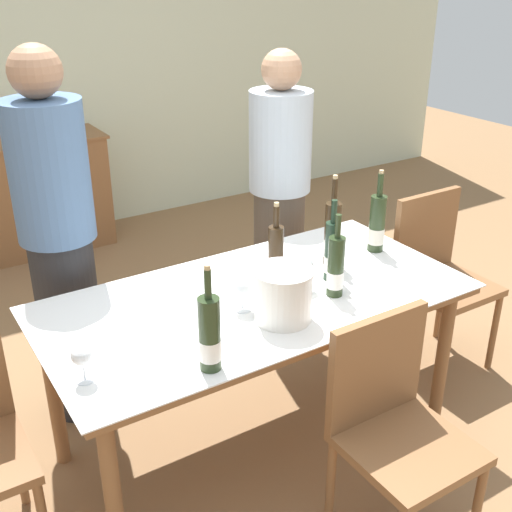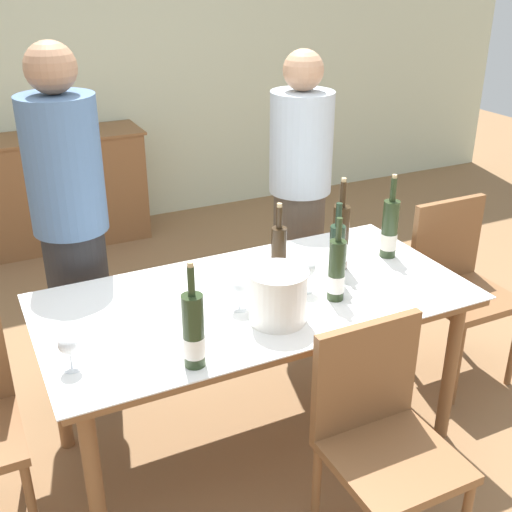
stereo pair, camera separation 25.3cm
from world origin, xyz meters
TOP-DOWN VIEW (x-y plane):
  - ground_plane at (0.00, 0.00)m, footprint 12.00×12.00m
  - back_wall at (0.00, 2.96)m, footprint 8.00×0.10m
  - sideboard_cabinet at (-0.42, 2.67)m, footprint 1.45×0.46m
  - dining_table at (0.00, 0.00)m, footprint 1.75×0.87m
  - ice_bucket at (-0.01, -0.21)m, footprint 0.23×0.23m
  - wine_bottle_0 at (0.72, 0.08)m, footprint 0.08×0.08m
  - wine_bottle_1 at (0.28, -0.16)m, footprint 0.07×0.07m
  - wine_bottle_2 at (0.45, 0.08)m, footprint 0.07×0.07m
  - wine_bottle_3 at (0.35, -0.04)m, footprint 0.06×0.06m
  - wine_bottle_4 at (-0.40, -0.35)m, footprint 0.08×0.08m
  - wine_bottle_5 at (0.13, 0.05)m, footprint 0.07×0.07m
  - wine_glass_0 at (-0.10, -0.07)m, footprint 0.08×0.08m
  - wine_glass_1 at (-0.78, -0.19)m, footprint 0.07×0.07m
  - wine_glass_2 at (0.20, -0.06)m, footprint 0.08×0.08m
  - chair_near_front at (0.16, -0.67)m, footprint 0.42×0.42m
  - chair_right_end at (1.17, 0.08)m, footprint 0.42×0.42m
  - person_host at (-0.59, 0.67)m, footprint 0.33×0.33m
  - person_guest_left at (0.63, 0.76)m, footprint 0.33×0.33m

SIDE VIEW (x-z plane):
  - ground_plane at x=0.00m, z-range 0.00..0.00m
  - sideboard_cabinet at x=-0.42m, z-range 0.00..0.84m
  - chair_near_front at x=0.16m, z-range 0.07..0.95m
  - chair_right_end at x=1.17m, z-range 0.07..0.99m
  - dining_table at x=0.00m, z-range 0.30..1.05m
  - person_guest_left at x=0.63m, z-range 0.00..1.60m
  - wine_glass_1 at x=-0.78m, z-range 0.77..0.90m
  - wine_glass_0 at x=-0.10m, z-range 0.77..0.91m
  - wine_glass_2 at x=0.20m, z-range 0.78..0.92m
  - ice_bucket at x=-0.01m, z-range 0.75..0.96m
  - person_host at x=-0.59m, z-range 0.01..1.71m
  - wine_bottle_1 at x=0.28m, z-range 0.69..1.04m
  - wine_bottle_5 at x=0.13m, z-range 0.69..1.05m
  - wine_bottle_3 at x=0.35m, z-range 0.69..1.05m
  - wine_bottle_4 at x=-0.40m, z-range 0.68..1.07m
  - wine_bottle_0 at x=0.72m, z-range 0.68..1.07m
  - wine_bottle_2 at x=0.45m, z-range 0.68..1.09m
  - back_wall at x=0.00m, z-range 0.00..2.80m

